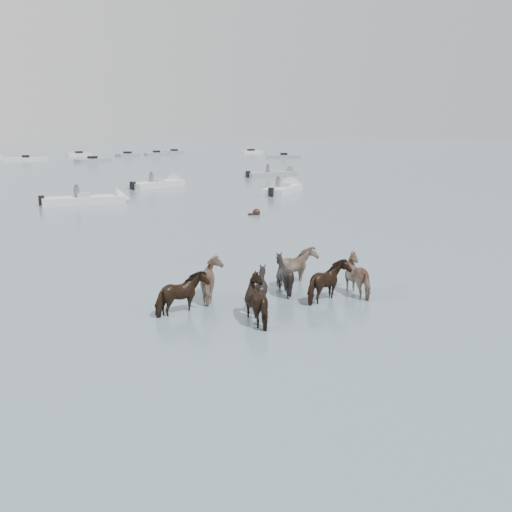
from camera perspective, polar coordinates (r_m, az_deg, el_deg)
ground at (r=16.82m, az=4.87°, el=-3.98°), size 400.00×400.00×0.00m
pony_herd at (r=16.22m, az=2.10°, el=-2.78°), size 6.71×3.78×1.31m
swimming_pony at (r=32.37m, az=-0.03°, el=4.26°), size 0.72×0.44×0.44m
motorboat_b at (r=38.58m, az=-15.47°, el=5.34°), size 5.73×2.58×1.92m
motorboat_c at (r=48.69m, az=-9.15°, el=7.04°), size 5.87×3.75×1.92m
motorboat_d at (r=44.11m, az=2.93°, el=6.63°), size 5.55×4.76×1.92m
motorboat_e at (r=58.16m, az=2.19°, el=8.07°), size 5.92×1.91×1.92m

